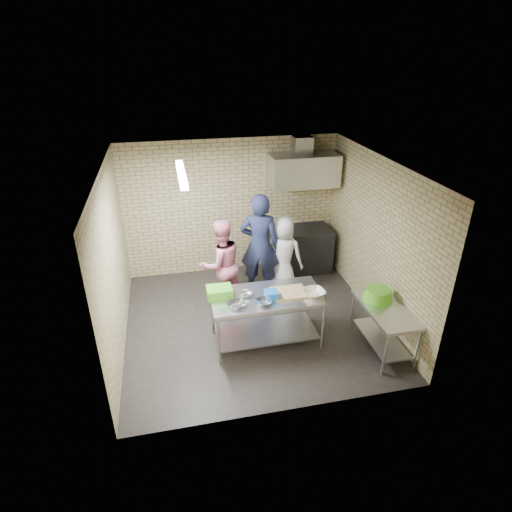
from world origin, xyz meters
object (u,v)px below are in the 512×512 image
at_px(blue_tub, 271,295).
at_px(woman_pink, 221,264).
at_px(man_navy, 260,245).
at_px(side_counter, 383,328).
at_px(prep_table, 266,318).
at_px(woman_white, 283,255).
at_px(bottle_green, 322,171).
at_px(green_basin, 378,294).
at_px(stove, 300,249).
at_px(green_crate, 219,292).
at_px(bottle_red, 303,171).

height_order(blue_tub, woman_pink, woman_pink).
xyz_separation_m(man_navy, woman_pink, (-0.75, -0.27, -0.16)).
distance_m(side_counter, blue_tub, 1.79).
relative_size(prep_table, woman_white, 1.14).
distance_m(side_counter, woman_pink, 2.87).
height_order(prep_table, bottle_green, bottle_green).
bearing_deg(prep_table, green_basin, -10.53).
distance_m(prep_table, blue_tub, 0.50).
relative_size(blue_tub, man_navy, 0.10).
distance_m(stove, man_navy, 1.36).
xyz_separation_m(side_counter, stove, (-0.45, 2.75, 0.08)).
height_order(side_counter, green_basin, green_basin).
xyz_separation_m(prep_table, blue_tub, (0.05, -0.10, 0.49)).
distance_m(green_crate, bottle_red, 3.25).
bearing_deg(woman_white, blue_tub, 103.24).
bearing_deg(bottle_red, prep_table, -118.12).
xyz_separation_m(side_counter, blue_tub, (-1.65, 0.46, 0.54)).
bearing_deg(man_navy, prep_table, 100.42).
height_order(green_basin, man_navy, man_navy).
distance_m(green_crate, blue_tub, 0.78).
height_order(side_counter, woman_white, woman_white).
relative_size(side_counter, bottle_red, 6.67).
xyz_separation_m(prep_table, man_navy, (0.22, 1.46, 0.56)).
height_order(blue_tub, bottle_green, bottle_green).
height_order(stove, woman_white, woman_white).
xyz_separation_m(green_crate, green_basin, (2.38, -0.43, -0.09)).
bearing_deg(bottle_red, stove, -101.77).
distance_m(blue_tub, green_basin, 1.64).
bearing_deg(woman_white, side_counter, 151.79).
relative_size(man_navy, woman_pink, 1.20).
bearing_deg(man_navy, blue_tub, 102.77).
xyz_separation_m(stove, bottle_green, (0.45, 0.24, 1.57)).
bearing_deg(bottle_green, prep_table, -124.96).
xyz_separation_m(woman_pink, woman_white, (1.20, 0.27, -0.08)).
relative_size(green_crate, green_basin, 0.82).
xyz_separation_m(green_crate, bottle_red, (2.00, 2.31, 1.10)).
bearing_deg(woman_white, stove, -93.08).
bearing_deg(stove, woman_pink, -150.74).
bearing_deg(man_navy, woman_white, -160.49).
bearing_deg(man_navy, green_crate, 74.59).
distance_m(woman_pink, woman_white, 1.24).
xyz_separation_m(green_crate, woman_pink, (0.18, 1.08, -0.11)).
bearing_deg(prep_table, woman_pink, 113.69).
bearing_deg(bottle_red, blue_tub, -116.27).
bearing_deg(green_basin, bottle_green, 89.58).
distance_m(green_crate, woman_pink, 1.09).
distance_m(stove, green_crate, 2.88).
height_order(green_basin, woman_white, woman_white).
xyz_separation_m(bottle_green, man_navy, (-1.48, -0.97, -1.03)).
distance_m(stove, woman_pink, 2.06).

